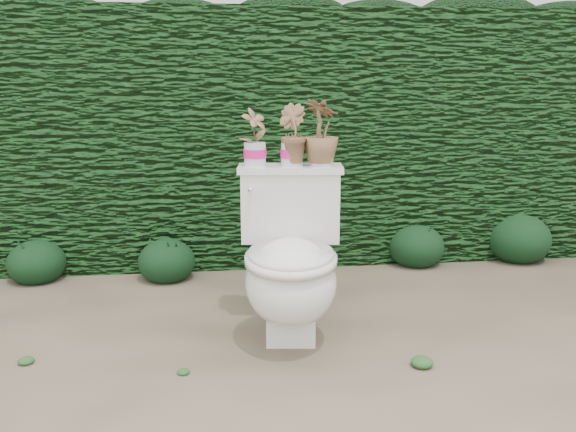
{
  "coord_description": "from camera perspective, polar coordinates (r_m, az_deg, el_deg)",
  "views": [
    {
      "loc": [
        -0.42,
        -2.58,
        1.19
      ],
      "look_at": [
        -0.09,
        0.2,
        0.55
      ],
      "focal_mm": 38.0,
      "sensor_mm": 36.0,
      "label": 1
    }
  ],
  "objects": [
    {
      "name": "house_wall",
      "position": [
        8.68,
        -0.05,
        18.23
      ],
      "size": [
        8.0,
        3.5,
        4.0
      ],
      "primitive_type": "cube",
      "color": "silver",
      "rests_on": "ground"
    },
    {
      "name": "hedge",
      "position": [
        4.22,
        -1.08,
        7.57
      ],
      "size": [
        8.0,
        1.0,
        1.6
      ],
      "primitive_type": "cube",
      "color": "#1B4A18",
      "rests_on": "ground"
    },
    {
      "name": "potted_plant_left",
      "position": [
        2.92,
        -3.13,
        7.25
      ],
      "size": [
        0.16,
        0.15,
        0.26
      ],
      "primitive_type": "imported",
      "rotation": [
        0.0,
        0.0,
        0.62
      ],
      "color": "#306C21",
      "rests_on": "toilet"
    },
    {
      "name": "toilet",
      "position": [
        2.79,
        0.25,
        -4.54
      ],
      "size": [
        0.53,
        0.72,
        0.78
      ],
      "rotation": [
        0.0,
        0.0,
        -0.11
      ],
      "color": "silver",
      "rests_on": "ground"
    },
    {
      "name": "potted_plant_center",
      "position": [
        2.91,
        0.38,
        7.47
      ],
      "size": [
        0.18,
        0.19,
        0.28
      ],
      "primitive_type": "imported",
      "rotation": [
        0.0,
        0.0,
        2.07
      ],
      "color": "#306C21",
      "rests_on": "toilet"
    },
    {
      "name": "ground",
      "position": [
        2.87,
        2.27,
        -11.61
      ],
      "size": [
        60.0,
        60.0,
        0.0
      ],
      "primitive_type": "plane",
      "color": "#7C6C56",
      "rests_on": "ground"
    },
    {
      "name": "liriope_clump_1",
      "position": [
        3.94,
        -22.5,
        -3.65
      ],
      "size": [
        0.34,
        0.34,
        0.27
      ],
      "primitive_type": "ellipsoid",
      "color": "black",
      "rests_on": "ground"
    },
    {
      "name": "liriope_clump_2",
      "position": [
        3.73,
        -11.31,
        -3.77
      ],
      "size": [
        0.34,
        0.34,
        0.27
      ],
      "primitive_type": "ellipsoid",
      "color": "black",
      "rests_on": "ground"
    },
    {
      "name": "liriope_clump_5",
      "position": [
        4.32,
        20.74,
        -1.63
      ],
      "size": [
        0.42,
        0.42,
        0.34
      ],
      "primitive_type": "ellipsoid",
      "color": "black",
      "rests_on": "ground"
    },
    {
      "name": "liriope_clump_4",
      "position": [
        4.04,
        11.9,
        -2.39
      ],
      "size": [
        0.36,
        0.36,
        0.29
      ],
      "primitive_type": "ellipsoid",
      "color": "black",
      "rests_on": "ground"
    },
    {
      "name": "potted_plant_right",
      "position": [
        2.92,
        3.1,
        7.66
      ],
      "size": [
        0.24,
        0.24,
        0.3
      ],
      "primitive_type": "imported",
      "rotation": [
        0.0,
        0.0,
        2.31
      ],
      "color": "#306C21",
      "rests_on": "toilet"
    },
    {
      "name": "liriope_clump_3",
      "position": [
        3.86,
        0.02,
        -2.74
      ],
      "size": [
        0.38,
        0.38,
        0.3
      ],
      "primitive_type": "ellipsoid",
      "color": "black",
      "rests_on": "ground"
    }
  ]
}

